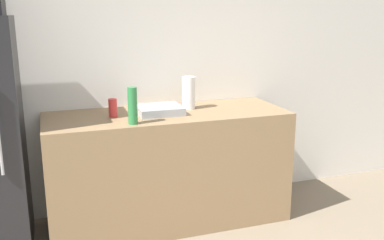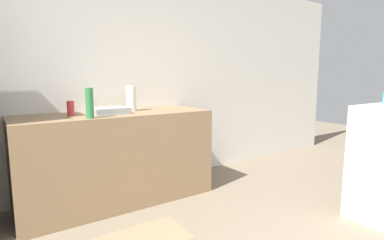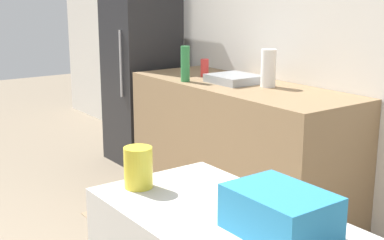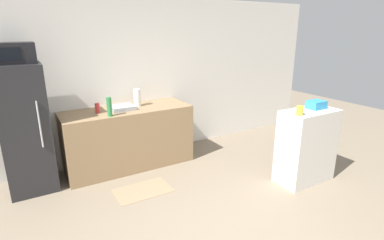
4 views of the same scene
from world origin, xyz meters
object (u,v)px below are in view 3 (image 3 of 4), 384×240
refrigerator (142,73)px  bottle_tall (185,64)px  bottle_short (205,68)px  basket (280,213)px  paper_towel_roll (268,68)px  jar (138,167)px

refrigerator → bottle_tall: 1.09m
bottle_tall → bottle_short: 0.29m
basket → paper_towel_roll: size_ratio=0.92×
bottle_tall → jar: (1.99, -1.58, 0.04)m
jar → paper_towel_roll: bearing=127.1°
jar → paper_towel_roll: size_ratio=0.45×
jar → paper_towel_roll: paper_towel_roll is taller
basket → jar: (-0.47, -0.11, 0.01)m
refrigerator → jar: (3.04, -1.81, 0.26)m
bottle_short → basket: 3.10m
bottle_short → basket: (2.57, -1.73, 0.09)m
jar → bottle_tall: bearing=141.7°
bottle_tall → jar: bearing=-38.3°
refrigerator → basket: bearing=-25.8°
refrigerator → bottle_short: (0.94, 0.03, 0.16)m
paper_towel_roll → refrigerator: bearing=-175.8°
refrigerator → basket: size_ratio=6.86×
paper_towel_roll → bottle_tall: bearing=-147.2°
bottle_short → refrigerator: bearing=-178.0°
bottle_tall → basket: 2.87m
bottle_short → jar: 2.79m
refrigerator → paper_towel_roll: (1.59, 0.12, 0.22)m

